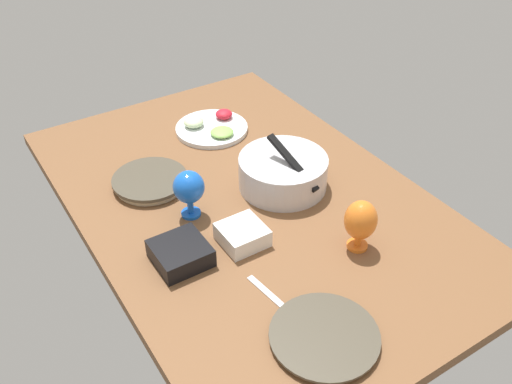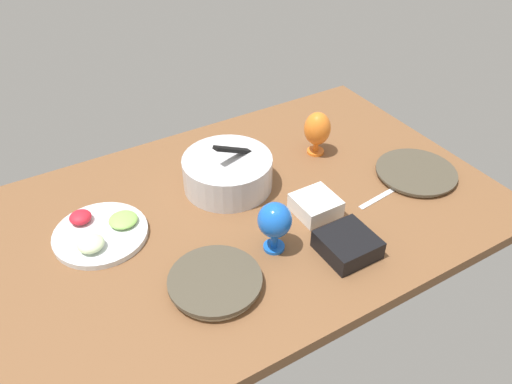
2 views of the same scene
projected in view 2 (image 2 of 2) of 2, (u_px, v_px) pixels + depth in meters
ground_plane at (247, 212)px, 164.23cm from camera, size 160.00×104.00×4.00cm
dinner_plate_left at (215, 282)px, 136.19cm from camera, size 25.28×25.28×3.18cm
dinner_plate_right at (416, 173)px, 176.13cm from camera, size 27.49×27.49×1.95cm
mixing_bowl at (228, 171)px, 168.54cm from camera, size 30.65×29.52×18.31cm
fruit_platter at (100, 233)px, 151.59cm from camera, size 27.88×27.88×5.36cm
hurricane_glass_orange at (317, 129)px, 181.67cm from camera, size 9.54×9.54×16.37cm
hurricane_glass_blue at (275, 221)px, 142.34cm from camera, size 9.74×9.74×16.02cm
square_bowl_white at (316, 204)px, 159.40cm from camera, size 12.78×12.78×5.57cm
square_bowl_black at (348, 244)px, 145.51cm from camera, size 14.97×14.97×5.75cm
fork_by_right_plate at (380, 197)px, 166.80cm from camera, size 18.09×3.97×0.60cm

